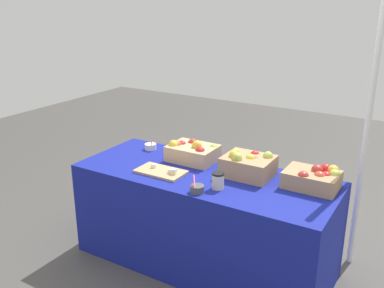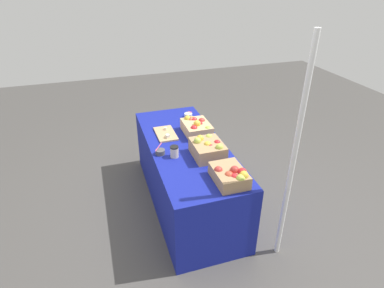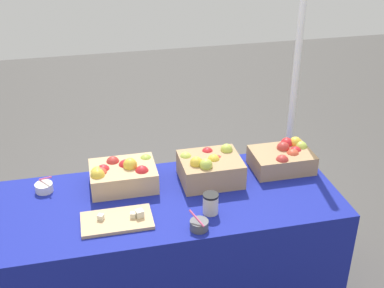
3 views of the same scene
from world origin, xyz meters
name	(u,v)px [view 1 (image 1 of 3)]	position (x,y,z in m)	size (l,w,h in m)	color
ground_plane	(203,261)	(0.00, 0.00, 0.00)	(10.00, 10.00, 0.00)	#474442
table	(204,219)	(0.00, 0.00, 0.37)	(1.90, 0.76, 0.74)	navy
apple_crate_left	(314,178)	(0.75, 0.17, 0.81)	(0.35, 0.25, 0.16)	tan
apple_crate_middle	(248,165)	(0.28, 0.13, 0.82)	(0.34, 0.29, 0.19)	tan
apple_crate_right	(192,151)	(-0.21, 0.18, 0.81)	(0.36, 0.27, 0.17)	tan
cutting_board_front	(161,172)	(-0.27, -0.15, 0.75)	(0.36, 0.20, 0.06)	tan
sample_bowl_near	(197,189)	(0.12, -0.30, 0.77)	(0.09, 0.10, 0.11)	#4C4C51
sample_bowl_mid	(151,147)	(-0.64, 0.22, 0.77)	(0.10, 0.10, 0.10)	silver
coffee_cup	(218,181)	(0.20, -0.18, 0.80)	(0.08, 0.08, 0.11)	beige
tent_pole	(366,139)	(0.97, 0.59, 1.00)	(0.04, 0.04, 2.01)	white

